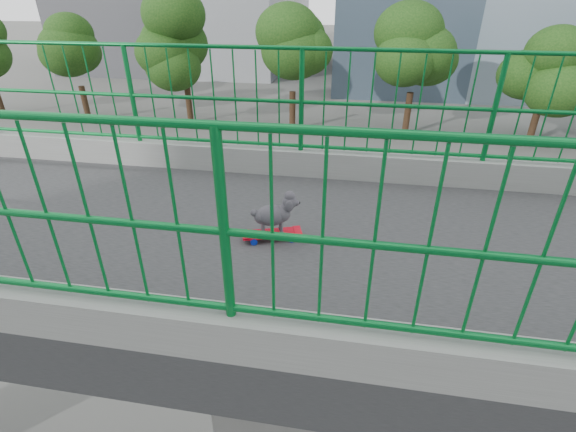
# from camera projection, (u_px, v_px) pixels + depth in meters

# --- Properties ---
(road) EXTENTS (18.00, 90.00, 0.02)m
(road) POSITION_uv_depth(u_px,v_px,m) (335.00, 218.00, 18.30)
(road) COLOR black
(road) RESTS_ON ground
(footbridge) EXTENTS (3.00, 24.00, 7.00)m
(footbridge) POSITION_uv_depth(u_px,v_px,m) (280.00, 371.00, 4.56)
(footbridge) COLOR #2D2D2F
(footbridge) RESTS_ON ground
(railing) EXTENTS (3.00, 24.00, 1.42)m
(railing) POSITION_uv_depth(u_px,v_px,m) (278.00, 213.00, 3.60)
(railing) COLOR gray
(railing) RESTS_ON footbridge
(street_trees) EXTENTS (5.30, 60.40, 7.26)m
(street_trees) POSITION_uv_depth(u_px,v_px,m) (369.00, 63.00, 27.13)
(street_trees) COLOR black
(street_trees) RESTS_ON ground
(skateboard) EXTENTS (0.30, 0.54, 0.07)m
(skateboard) POSITION_uv_depth(u_px,v_px,m) (272.00, 234.00, 3.60)
(skateboard) COLOR red
(skateboard) RESTS_ON footbridge
(poodle) EXTENTS (0.25, 0.41, 0.35)m
(poodle) POSITION_uv_depth(u_px,v_px,m) (274.00, 213.00, 3.50)
(poodle) COLOR #2F2C31
(poodle) RESTS_ON skateboard
(car_0) EXTENTS (1.89, 4.71, 1.60)m
(car_0) POSITION_uv_depth(u_px,v_px,m) (337.00, 313.00, 11.80)
(car_0) COLOR black
(car_0) RESTS_ON ground
(car_2) EXTENTS (2.52, 5.46, 1.52)m
(car_2) POSITION_uv_depth(u_px,v_px,m) (388.00, 214.00, 17.10)
(car_2) COLOR black
(car_2) RESTS_ON ground
(car_3) EXTENTS (2.02, 4.97, 1.44)m
(car_3) POSITION_uv_depth(u_px,v_px,m) (293.00, 177.00, 20.55)
(car_3) COLOR black
(car_3) RESTS_ON ground
(car_4) EXTENTS (1.55, 3.85, 1.31)m
(car_4) POSITION_uv_depth(u_px,v_px,m) (338.00, 158.00, 23.04)
(car_4) COLOR #B40708
(car_4) RESTS_ON ground
(car_5) EXTENTS (1.50, 4.30, 1.42)m
(car_5) POSITION_uv_depth(u_px,v_px,m) (555.00, 341.00, 10.99)
(car_5) COLOR black
(car_5) RESTS_ON ground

